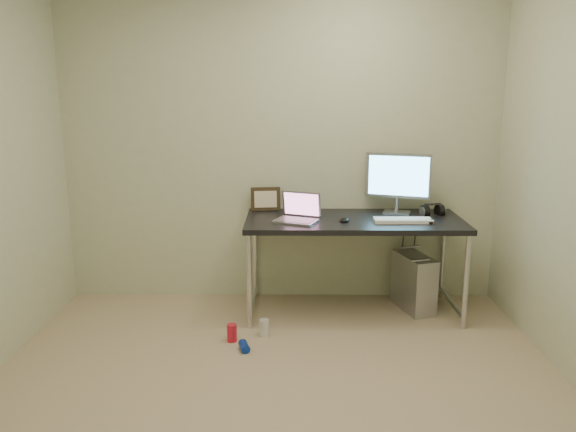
{
  "coord_description": "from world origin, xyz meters",
  "views": [
    {
      "loc": [
        0.09,
        -2.75,
        1.72
      ],
      "look_at": [
        0.06,
        1.04,
        0.85
      ],
      "focal_mm": 35.0,
      "sensor_mm": 36.0,
      "label": 1
    }
  ],
  "objects": [
    {
      "name": "cable_b",
      "position": [
        1.09,
        1.68,
        0.38
      ],
      "size": [
        0.02,
        0.11,
        0.71
      ],
      "primitive_type": "cylinder",
      "rotation": [
        0.14,
        0.0,
        0.09
      ],
      "color": "black",
      "rests_on": "ground"
    },
    {
      "name": "can_red",
      "position": [
        -0.33,
        0.85,
        0.06
      ],
      "size": [
        0.07,
        0.07,
        0.12
      ],
      "primitive_type": "cylinder",
      "rotation": [
        0.0,
        0.0,
        0.1
      ],
      "color": "red",
      "rests_on": "ground"
    },
    {
      "name": "desk",
      "position": [
        0.56,
        1.39,
        0.67
      ],
      "size": [
        1.64,
        0.72,
        0.75
      ],
      "color": "black",
      "rests_on": "ground"
    },
    {
      "name": "cable_a",
      "position": [
        1.0,
        1.7,
        0.4
      ],
      "size": [
        0.01,
        0.16,
        0.69
      ],
      "primitive_type": "cylinder",
      "rotation": [
        0.21,
        0.0,
        0.0
      ],
      "color": "black",
      "rests_on": "ground"
    },
    {
      "name": "mouse_right",
      "position": [
        1.1,
        1.26,
        0.77
      ],
      "size": [
        0.08,
        0.11,
        0.04
      ],
      "primitive_type": "ellipsoid",
      "rotation": [
        0.0,
        0.0,
        -0.15
      ],
      "color": "black",
      "rests_on": "desk"
    },
    {
      "name": "monitor",
      "position": [
        0.91,
        1.58,
        1.03
      ],
      "size": [
        0.49,
        0.2,
        0.48
      ],
      "rotation": [
        0.0,
        0.0,
        -0.31
      ],
      "color": "#A8A9AF",
      "rests_on": "desk"
    },
    {
      "name": "can_blue",
      "position": [
        -0.23,
        0.71,
        0.03
      ],
      "size": [
        0.09,
        0.12,
        0.06
      ],
      "primitive_type": "cylinder",
      "rotation": [
        1.57,
        0.0,
        0.3
      ],
      "color": "#0D2DA3",
      "rests_on": "ground"
    },
    {
      "name": "webcam",
      "position": [
        0.13,
        1.66,
        0.84
      ],
      "size": [
        0.04,
        0.03,
        0.12
      ],
      "rotation": [
        0.0,
        0.0,
        0.02
      ],
      "color": "silver",
      "rests_on": "desk"
    },
    {
      "name": "tower_computer",
      "position": [
        1.05,
        1.45,
        0.22
      ],
      "size": [
        0.3,
        0.46,
        0.47
      ],
      "rotation": [
        0.0,
        0.0,
        0.3
      ],
      "color": "#B3B3B8",
      "rests_on": "ground"
    },
    {
      "name": "mouse_left",
      "position": [
        0.48,
        1.3,
        0.77
      ],
      "size": [
        0.09,
        0.13,
        0.04
      ],
      "primitive_type": "ellipsoid",
      "rotation": [
        0.0,
        0.0,
        -0.21
      ],
      "color": "black",
      "rests_on": "desk"
    },
    {
      "name": "wall_back",
      "position": [
        0.0,
        1.75,
        1.25
      ],
      "size": [
        3.5,
        0.02,
        2.5
      ],
      "primitive_type": "cube",
      "color": "beige",
      "rests_on": "ground"
    },
    {
      "name": "picture_frame",
      "position": [
        -0.12,
        1.68,
        0.84
      ],
      "size": [
        0.24,
        0.09,
        0.19
      ],
      "primitive_type": "cube",
      "rotation": [
        -0.21,
        0.0,
        0.1
      ],
      "color": "black",
      "rests_on": "desk"
    },
    {
      "name": "floor",
      "position": [
        0.0,
        0.0,
        0.0
      ],
      "size": [
        3.5,
        3.5,
        0.0
      ],
      "primitive_type": "plane",
      "color": "tan",
      "rests_on": "ground"
    },
    {
      "name": "can_white",
      "position": [
        -0.11,
        0.93,
        0.06
      ],
      "size": [
        0.09,
        0.09,
        0.13
      ],
      "primitive_type": "cylinder",
      "rotation": [
        0.0,
        0.0,
        0.31
      ],
      "color": "silver",
      "rests_on": "ground"
    },
    {
      "name": "keyboard",
      "position": [
        0.91,
        1.29,
        0.76
      ],
      "size": [
        0.43,
        0.14,
        0.03
      ],
      "primitive_type": "cube",
      "rotation": [
        0.0,
        0.0,
        0.0
      ],
      "color": "white",
      "rests_on": "desk"
    },
    {
      "name": "headphones",
      "position": [
        1.18,
        1.51,
        0.78
      ],
      "size": [
        0.2,
        0.11,
        0.12
      ],
      "rotation": [
        0.0,
        0.0,
        0.26
      ],
      "color": "black",
      "rests_on": "desk"
    },
    {
      "name": "laptop",
      "position": [
        0.13,
        1.32,
        0.8
      ],
      "size": [
        0.37,
        0.34,
        0.21
      ],
      "rotation": [
        0.0,
        0.0,
        -0.38
      ],
      "color": "#A8A9AF",
      "rests_on": "desk"
    }
  ]
}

